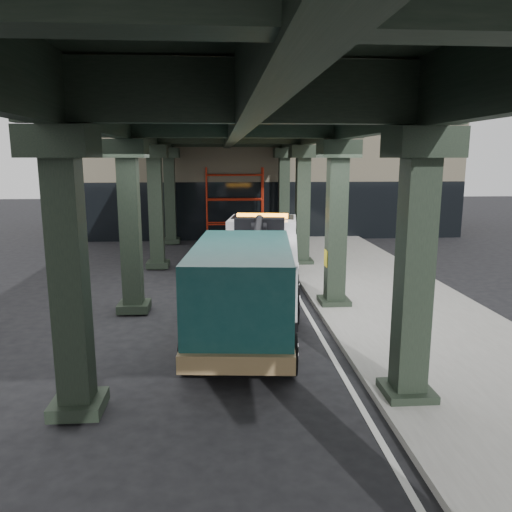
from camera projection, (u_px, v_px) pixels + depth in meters
name	position (u px, v px, depth m)	size (l,w,h in m)	color
ground	(253.00, 332.00, 13.08)	(90.00, 90.00, 0.00)	black
sidewalk	(394.00, 304.00, 15.35)	(5.00, 40.00, 0.15)	gray
lane_stripe	(304.00, 308.00, 15.16)	(0.12, 38.00, 0.01)	silver
viaduct	(234.00, 123.00, 13.95)	(7.40, 32.00, 6.40)	black
building	(263.00, 166.00, 32.02)	(22.00, 10.00, 8.00)	#C6B793
scaffolding	(235.00, 203.00, 27.00)	(3.08, 0.88, 4.00)	#A8200D
tow_truck	(259.00, 259.00, 15.80)	(3.44, 8.57, 2.74)	black
towed_van	(243.00, 289.00, 12.24)	(2.96, 6.34, 2.49)	#124241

